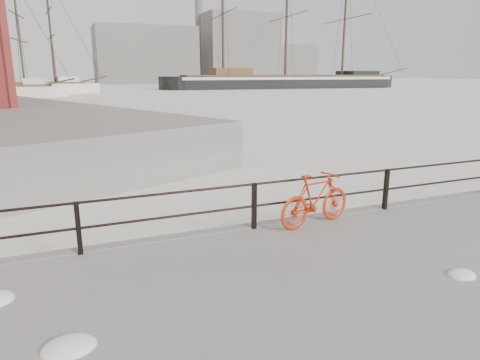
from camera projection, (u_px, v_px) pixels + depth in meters
name	position (u px, v px, depth m)	size (l,w,h in m)	color
ground	(379.00, 221.00, 10.68)	(400.00, 400.00, 0.00)	white
guardrail	(386.00, 189.00, 10.34)	(28.00, 0.10, 1.00)	black
bicycle	(316.00, 199.00, 9.25)	(1.93, 0.29, 1.16)	red
barque_black	(285.00, 88.00, 99.01)	(64.91, 21.24, 36.39)	black
schooner_mid	(12.00, 94.00, 71.97)	(30.66, 12.97, 21.90)	silver
industrial_west	(145.00, 55.00, 141.37)	(32.00, 18.00, 18.00)	gray
industrial_mid	(238.00, 49.00, 158.04)	(26.00, 20.00, 24.00)	gray
industrial_east	(286.00, 64.00, 172.24)	(20.00, 16.00, 14.00)	gray
smokestack	(199.00, 20.00, 155.27)	(2.80, 2.80, 44.00)	gray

